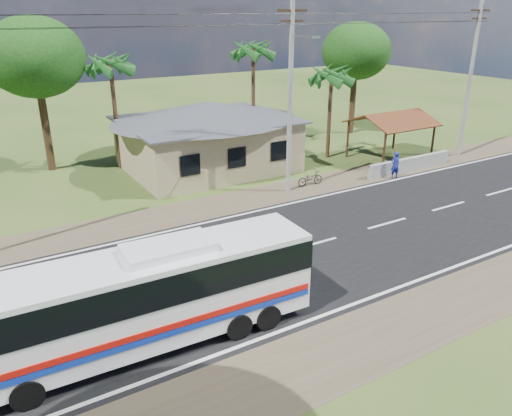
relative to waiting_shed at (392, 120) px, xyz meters
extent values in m
plane|color=#31491A|center=(-13.00, -8.50, -2.73)|extent=(120.00, 120.00, 0.00)
cube|color=black|center=(-13.00, -8.50, -2.72)|extent=(120.00, 10.00, 0.02)
cube|color=brown|center=(-13.00, -2.00, -2.72)|extent=(120.00, 3.00, 0.01)
cube|color=brown|center=(-13.00, -15.00, -2.72)|extent=(120.00, 3.00, 0.01)
cube|color=silver|center=(-13.00, -3.80, -2.70)|extent=(120.00, 0.15, 0.01)
cube|color=silver|center=(-13.00, -13.20, -2.70)|extent=(120.00, 0.15, 0.01)
cube|color=silver|center=(-13.00, -8.50, -2.70)|extent=(120.00, 0.15, 0.01)
cube|color=tan|center=(-12.00, 4.50, -1.13)|extent=(10.00, 8.00, 3.20)
cube|color=#4C4F54|center=(-12.00, 4.50, 0.52)|extent=(10.60, 8.60, 0.10)
pyramid|color=#4C4F54|center=(-12.00, 4.50, 1.67)|extent=(12.40, 10.00, 1.20)
cube|color=black|center=(-15.00, 0.48, -1.03)|extent=(1.20, 0.08, 1.20)
cube|color=black|center=(-12.00, 0.48, -1.03)|extent=(1.20, 0.08, 1.20)
cube|color=black|center=(-9.00, 0.48, -1.03)|extent=(1.20, 0.08, 1.20)
cylinder|color=#392614|center=(-2.30, -1.80, -1.43)|extent=(0.16, 0.16, 2.60)
cylinder|color=#392614|center=(-2.30, 1.80, -1.43)|extent=(0.16, 0.16, 2.60)
cylinder|color=#392614|center=(2.30, -1.80, -1.43)|extent=(0.16, 0.16, 2.60)
cylinder|color=#392614|center=(2.30, 1.80, -1.43)|extent=(0.16, 0.16, 2.60)
cube|color=brown|center=(0.00, -1.10, 0.17)|extent=(5.20, 2.28, 0.90)
cube|color=brown|center=(0.00, 1.10, 0.17)|extent=(5.20, 2.28, 0.90)
cube|color=#392614|center=(0.00, 0.00, 0.52)|extent=(5.20, 0.12, 0.12)
cube|color=#9E9E99|center=(-1.00, -2.90, -2.28)|extent=(7.00, 0.30, 0.90)
cylinder|color=#9E9E99|center=(-10.00, -2.00, 2.77)|extent=(0.26, 0.26, 11.00)
cube|color=#392614|center=(-10.00, -2.00, 7.07)|extent=(1.80, 0.12, 0.12)
cube|color=#392614|center=(-10.00, -2.00, 6.57)|extent=(1.40, 0.10, 0.10)
cylinder|color=#9E9E99|center=(5.00, -2.00, 2.77)|extent=(0.26, 0.26, 11.00)
cube|color=#392614|center=(5.00, -2.00, 7.07)|extent=(1.80, 0.12, 0.12)
cube|color=#392614|center=(5.00, -2.00, 6.57)|extent=(1.40, 0.10, 0.10)
cylinder|color=gray|center=(-10.00, -3.00, 5.87)|extent=(0.08, 2.00, 0.08)
cube|color=gray|center=(-10.00, -4.00, 5.87)|extent=(0.50, 0.18, 0.12)
cylinder|color=black|center=(-18.00, -2.00, 6.87)|extent=(16.00, 0.02, 0.02)
cylinder|color=black|center=(-2.50, -2.00, 6.87)|extent=(15.00, 0.02, 0.02)
cylinder|color=#47301E|center=(-3.50, 2.50, 0.27)|extent=(0.28, 0.28, 6.00)
cylinder|color=#47301E|center=(-7.00, 7.00, 1.02)|extent=(0.28, 0.28, 7.50)
cylinder|color=#47301E|center=(-17.00, 7.50, 0.77)|extent=(0.28, 0.28, 7.00)
cylinder|color=#47301E|center=(-21.00, 9.50, 0.25)|extent=(0.50, 0.50, 5.95)
ellipsoid|color=#12370F|center=(-21.00, 9.50, 4.42)|extent=(6.00, 6.00, 4.92)
cylinder|color=#47301E|center=(3.00, 7.50, 0.07)|extent=(0.50, 0.50, 5.60)
ellipsoid|color=#12370F|center=(3.00, 7.50, 3.99)|extent=(5.60, 5.60, 4.59)
cube|color=white|center=(-21.92, -11.65, -0.99)|extent=(10.77, 2.60, 2.68)
cube|color=black|center=(-21.92, -11.65, -0.32)|extent=(10.82, 2.65, 0.98)
cube|color=#AB110A|center=(-21.96, -12.78, -1.48)|extent=(10.52, 0.40, 0.20)
cube|color=#0E2B9B|center=(-21.96, -12.78, -1.70)|extent=(10.52, 0.40, 0.20)
cube|color=white|center=(-21.03, -11.68, 0.48)|extent=(2.72, 1.52, 0.27)
cylinder|color=black|center=(-25.52, -12.55, -2.28)|extent=(0.90, 0.34, 0.89)
cylinder|color=black|center=(-25.45, -10.50, -2.28)|extent=(0.90, 0.34, 0.89)
cylinder|color=black|center=(-19.29, -12.77, -2.28)|extent=(0.90, 0.34, 0.89)
cylinder|color=black|center=(-19.22, -10.72, -2.28)|extent=(0.90, 0.34, 0.89)
cylinder|color=black|center=(-18.22, -12.81, -2.28)|extent=(0.90, 0.34, 0.89)
cylinder|color=black|center=(-18.15, -10.76, -2.28)|extent=(0.90, 0.34, 0.89)
imported|color=black|center=(-8.29, -1.85, -2.29)|extent=(1.71, 0.68, 0.88)
imported|color=navy|center=(-2.91, -3.43, -1.89)|extent=(0.69, 0.53, 1.69)
camera|label=1|loc=(-25.68, -24.54, 7.12)|focal=35.00mm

